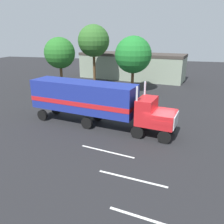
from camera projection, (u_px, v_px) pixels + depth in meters
name	position (u px, v px, depth m)	size (l,w,h in m)	color
ground_plane	(158.00, 137.00, 19.56)	(120.00, 120.00, 0.00)	#232326
lane_stripe_near	(107.00, 152.00, 17.16)	(4.40, 0.16, 0.01)	silver
lane_stripe_mid	(132.00, 179.00, 13.95)	(4.40, 0.16, 0.01)	silver
lane_stripe_far	(152.00, 221.00, 10.81)	(4.40, 0.16, 0.01)	silver
semi_truck	(93.00, 100.00, 21.42)	(14.37, 5.17, 4.50)	red
person_bystander	(99.00, 108.00, 24.18)	(0.35, 0.47, 1.63)	#2D3347
parked_car	(92.00, 87.00, 34.52)	(4.45, 1.93, 1.57)	#234C8C
tree_left	(94.00, 41.00, 37.86)	(5.28, 5.28, 9.95)	brown
tree_center	(60.00, 53.00, 35.75)	(4.84, 4.84, 7.99)	brown
tree_right	(133.00, 55.00, 33.15)	(5.38, 5.38, 8.21)	brown
building_backdrop	(131.00, 65.00, 44.21)	(20.93, 9.75, 4.91)	gray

